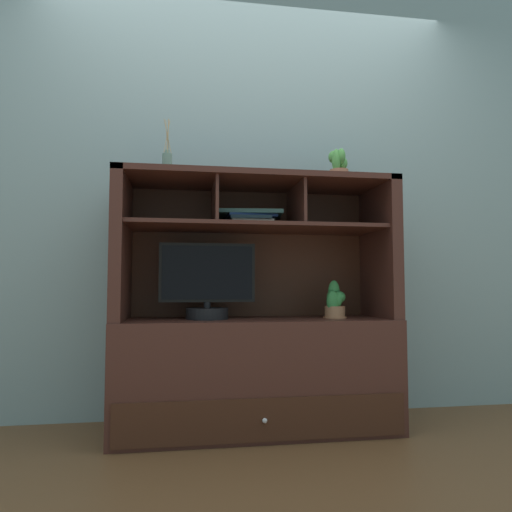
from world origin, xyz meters
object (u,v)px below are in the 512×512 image
at_px(tv_monitor, 207,287).
at_px(potted_orchid, 335,303).
at_px(media_console, 256,346).
at_px(magazine_stack_left, 250,220).
at_px(potted_succulent, 338,166).
at_px(diffuser_bottle, 167,163).

relative_size(tv_monitor, potted_orchid, 2.45).
height_order(media_console, potted_orchid, media_console).
xyz_separation_m(potted_orchid, magazine_stack_left, (-0.45, 0.10, 0.46)).
bearing_deg(magazine_stack_left, potted_orchid, -12.67).
bearing_deg(media_console, potted_succulent, 0.70).
distance_m(magazine_stack_left, potted_succulent, 0.58).
height_order(potted_orchid, magazine_stack_left, magazine_stack_left).
relative_size(media_console, diffuser_bottle, 4.95).
height_order(potted_orchid, diffuser_bottle, diffuser_bottle).
distance_m(media_console, potted_orchid, 0.49).
relative_size(media_console, tv_monitor, 2.92).
relative_size(potted_orchid, magazine_stack_left, 0.54).
relative_size(potted_orchid, potted_succulent, 1.09).
bearing_deg(diffuser_bottle, tv_monitor, 4.23).
height_order(diffuser_bottle, potted_succulent, diffuser_bottle).
distance_m(media_console, potted_succulent, 1.10).
bearing_deg(potted_orchid, media_console, 175.29).
relative_size(media_console, potted_orchid, 7.16).
bearing_deg(media_console, diffuser_bottle, -176.19).
xyz_separation_m(tv_monitor, magazine_stack_left, (0.24, 0.08, 0.37)).
bearing_deg(magazine_stack_left, tv_monitor, -161.09).
height_order(tv_monitor, diffuser_bottle, diffuser_bottle).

